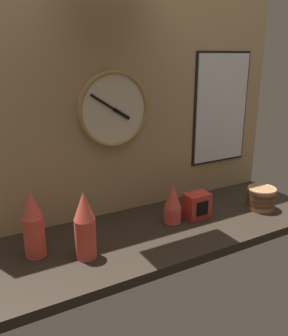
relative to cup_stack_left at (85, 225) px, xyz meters
name	(u,v)px	position (x,y,z in m)	size (l,w,h in m)	color
ground_plane	(163,230)	(0.39, 0.07, -0.15)	(1.60, 0.56, 0.04)	black
wall_tiled_back	(135,103)	(0.39, 0.33, 0.39)	(1.60, 0.03, 1.05)	tan
cup_stack_left	(85,225)	(0.00, 0.00, 0.00)	(0.08, 0.08, 0.27)	#DB4C3D
cup_stack_center_right	(173,204)	(0.45, 0.09, -0.04)	(0.08, 0.08, 0.18)	#DB4C3D
cup_stack_far_left	(33,224)	(-0.17, 0.11, 0.00)	(0.08, 0.08, 0.27)	#DB4C3D
bowl_stack_far_right	(261,197)	(0.93, 0.00, -0.07)	(0.14, 0.14, 0.11)	#996B47
wall_clock	(114,109)	(0.27, 0.30, 0.37)	(0.34, 0.03, 0.34)	beige
menu_board	(221,109)	(0.91, 0.31, 0.33)	(0.36, 0.01, 0.59)	black
napkin_dispenser	(197,205)	(0.59, 0.07, -0.07)	(0.12, 0.08, 0.12)	red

